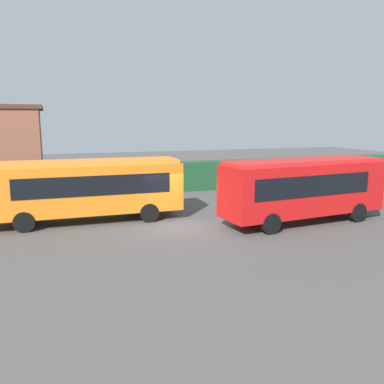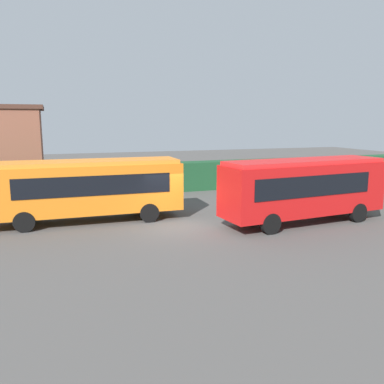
{
  "view_description": "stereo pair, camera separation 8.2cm",
  "coord_description": "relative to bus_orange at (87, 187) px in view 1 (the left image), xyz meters",
  "views": [
    {
      "loc": [
        -5.67,
        -18.42,
        5.2
      ],
      "look_at": [
        1.03,
        0.35,
        1.64
      ],
      "focal_mm": 37.13,
      "sensor_mm": 36.0,
      "label": 1
    },
    {
      "loc": [
        -5.6,
        -18.44,
        5.2
      ],
      "look_at": [
        1.03,
        0.35,
        1.64
      ],
      "focal_mm": 37.13,
      "sensor_mm": 36.0,
      "label": 2
    }
  ],
  "objects": [
    {
      "name": "ground_plane",
      "position": [
        4.01,
        -2.47,
        -1.85
      ],
      "size": [
        98.09,
        98.09,
        0.0
      ],
      "primitive_type": "plane",
      "color": "#514F4C"
    },
    {
      "name": "bus_orange",
      "position": [
        0.0,
        0.0,
        0.0
      ],
      "size": [
        9.9,
        2.66,
        3.22
      ],
      "rotation": [
        0.0,
        0.0,
        3.12
      ],
      "color": "orange",
      "rests_on": "ground_plane"
    },
    {
      "name": "person_center",
      "position": [
        0.21,
        2.53,
        -0.95
      ],
      "size": [
        0.34,
        0.46,
        1.71
      ],
      "rotation": [
        0.0,
        0.0,
        6.09
      ],
      "color": "#334C8C",
      "rests_on": "ground_plane"
    },
    {
      "name": "bus_red",
      "position": [
        10.47,
        -3.95,
        0.04
      ],
      "size": [
        9.12,
        3.09,
        3.3
      ],
      "rotation": [
        0.0,
        0.0,
        0.09
      ],
      "color": "red",
      "rests_on": "ground_plane"
    },
    {
      "name": "hedge_row",
      "position": [
        4.01,
        7.5,
        -0.79
      ],
      "size": [
        61.05,
        1.65,
        2.13
      ],
      "primitive_type": "cube",
      "color": "#1C4A2A",
      "rests_on": "ground_plane"
    }
  ]
}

